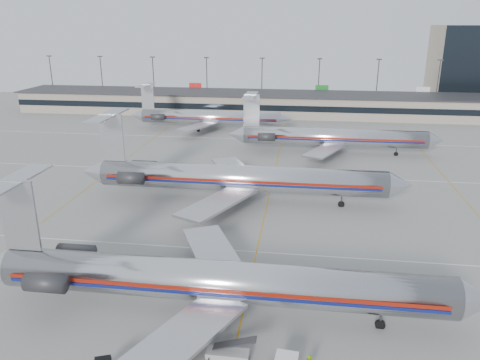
# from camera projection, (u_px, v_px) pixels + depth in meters

# --- Properties ---
(ground) EXTENTS (260.00, 260.00, 0.00)m
(ground) POSITION_uv_depth(u_px,v_px,m) (246.00, 299.00, 46.30)
(ground) COLOR gray
(ground) RESTS_ON ground
(apron_markings) EXTENTS (160.00, 0.15, 0.02)m
(apron_markings) POSITION_uv_depth(u_px,v_px,m) (257.00, 252.00, 55.68)
(apron_markings) COLOR silver
(apron_markings) RESTS_ON ground
(terminal) EXTENTS (162.00, 17.00, 6.25)m
(terminal) POSITION_uv_depth(u_px,v_px,m) (288.00, 104.00, 137.19)
(terminal) COLOR gray
(terminal) RESTS_ON ground
(light_mast_row) EXTENTS (163.60, 0.40, 15.28)m
(light_mast_row) POSITION_uv_depth(u_px,v_px,m) (290.00, 80.00, 148.61)
(light_mast_row) COLOR #38383D
(light_mast_row) RESTS_ON ground
(jet_foreground) EXTENTS (48.03, 28.28, 12.57)m
(jet_foreground) POSITION_uv_depth(u_px,v_px,m) (210.00, 280.00, 42.67)
(jet_foreground) COLOR silver
(jet_foreground) RESTS_ON ground
(jet_second_row) EXTENTS (50.10, 29.50, 13.11)m
(jet_second_row) POSITION_uv_depth(u_px,v_px,m) (234.00, 178.00, 70.16)
(jet_second_row) COLOR silver
(jet_second_row) RESTS_ON ground
(jet_third_row) EXTENTS (43.84, 26.97, 11.99)m
(jet_third_row) POSITION_uv_depth(u_px,v_px,m) (329.00, 137.00, 96.38)
(jet_third_row) COLOR silver
(jet_third_row) RESTS_ON ground
(jet_back_row) EXTENTS (41.32, 25.41, 11.30)m
(jet_back_row) POSITION_uv_depth(u_px,v_px,m) (207.00, 117.00, 117.48)
(jet_back_row) COLOR silver
(jet_back_row) RESTS_ON ground
(belt_loader) EXTENTS (4.10, 1.31, 2.17)m
(belt_loader) POSITION_uv_depth(u_px,v_px,m) (229.00, 353.00, 37.88)
(belt_loader) COLOR #9E9E9E
(belt_loader) RESTS_ON ground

